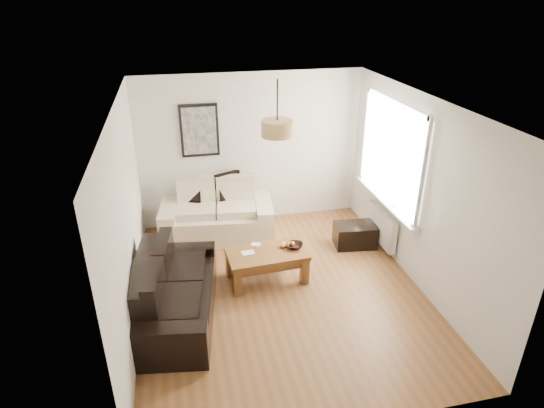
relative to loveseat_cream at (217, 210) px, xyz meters
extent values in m
plane|color=brown|center=(0.69, -1.78, -0.46)|extent=(4.50, 4.50, 0.00)
cube|color=white|center=(2.51, -0.98, -0.08)|extent=(0.10, 0.90, 0.52)
cylinder|color=tan|center=(0.69, -1.48, 1.77)|extent=(0.40, 0.40, 0.20)
cube|color=black|center=(2.14, -0.84, -0.27)|extent=(0.70, 0.49, 0.37)
cube|color=black|center=(-0.40, 0.22, 0.30)|extent=(0.41, 0.25, 0.39)
cube|color=black|center=(0.24, 0.22, 0.33)|extent=(0.46, 0.31, 0.44)
imported|color=black|center=(0.96, -1.43, 0.03)|extent=(0.30, 0.30, 0.06)
sphere|color=orange|center=(0.81, -1.38, 0.04)|extent=(0.09, 0.09, 0.08)
sphere|color=#FF5815|center=(0.94, -1.39, 0.04)|extent=(0.07, 0.07, 0.06)
sphere|color=orange|center=(0.79, -1.41, 0.04)|extent=(0.08, 0.08, 0.07)
cube|color=white|center=(0.29, -1.44, 0.00)|extent=(0.19, 0.14, 0.01)
camera|label=1|loc=(-0.55, -6.80, 3.36)|focal=30.01mm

